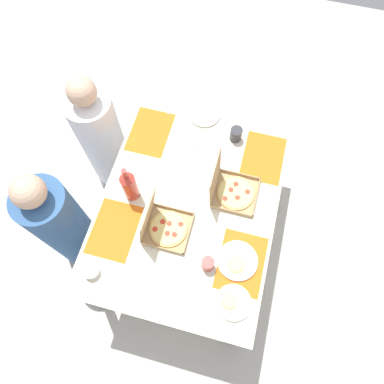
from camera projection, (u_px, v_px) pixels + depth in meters
The scene contains 19 objects.
ground_plane at pixel (192, 229), 2.92m from camera, with size 6.00×6.00×0.00m, color beige.
dining_table at pixel (192, 198), 2.31m from camera, with size 1.59×1.07×0.77m.
placemat_near_left at pixel (241, 263), 2.04m from camera, with size 0.36×0.26×0.00m, color orange.
placemat_near_right at pixel (263, 158), 2.31m from camera, with size 0.36×0.26×0.00m, color orange.
placemat_far_left at pixel (114, 230), 2.12m from camera, with size 0.36×0.26×0.00m, color orange.
placemat_far_right at pixel (150, 132), 2.39m from camera, with size 0.36×0.26×0.00m, color orange.
pizza_box_corner_left at pixel (164, 226), 2.08m from camera, with size 0.26×0.26×0.29m.
pizza_box_edge_far at pixel (231, 190), 2.17m from camera, with size 0.26×0.28×0.30m.
plate_near_left at pixel (204, 114), 2.44m from camera, with size 0.21×0.21×0.02m.
plate_far_left at pixel (237, 261), 2.03m from camera, with size 0.24×0.24×0.03m.
plate_far_right at pixel (233, 302), 1.94m from camera, with size 0.20×0.20×0.03m.
soda_bottle at pixel (129, 185), 2.09m from camera, with size 0.09×0.09×0.32m.
cup_red at pixel (236, 134), 2.33m from camera, with size 0.08×0.08×0.10m, color #333338.
cup_dark at pixel (208, 264), 1.99m from camera, with size 0.07×0.07×0.09m, color #BF4742.
condiment_bowl at pixel (91, 271), 1.99m from camera, with size 0.09×0.09×0.05m, color white.
knife_by_far_right at pixel (201, 148), 2.34m from camera, with size 0.21×0.02×0.01m, color #B7B7BC.
knife_by_near_right at pixel (174, 102), 2.49m from camera, with size 0.21×0.02×0.01m, color #B7B7BC.
diner_left_seat at pixel (64, 225), 2.37m from camera, with size 0.32×0.32×1.19m.
diner_right_seat at pixel (102, 139), 2.67m from camera, with size 0.32×0.32×1.15m.
Camera 1 is at (-0.86, -0.23, 2.80)m, focal length 33.14 mm.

